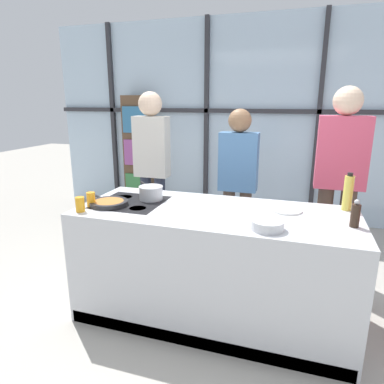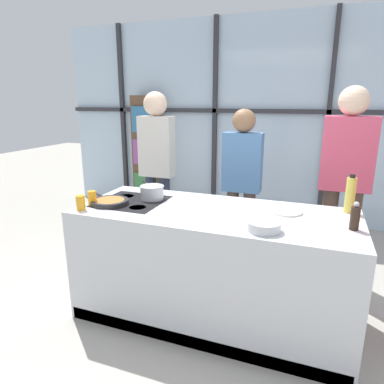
{
  "view_description": "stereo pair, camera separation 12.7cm",
  "coord_description": "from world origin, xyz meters",
  "px_view_note": "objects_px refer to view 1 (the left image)",
  "views": [
    {
      "loc": [
        0.58,
        -2.37,
        1.69
      ],
      "look_at": [
        -0.21,
        0.1,
        0.99
      ],
      "focal_mm": 32.0,
      "sensor_mm": 36.0,
      "label": 1
    },
    {
      "loc": [
        0.7,
        -2.33,
        1.69
      ],
      "look_at": [
        -0.21,
        0.1,
        0.99
      ],
      "focal_mm": 32.0,
      "sensor_mm": 36.0,
      "label": 2
    }
  ],
  "objects_px": {
    "spectator_center_left": "(238,178)",
    "saucepan": "(151,192)",
    "white_plate": "(287,210)",
    "mixing_bowl": "(268,225)",
    "juice_glass_far": "(91,199)",
    "spectator_center_right": "(340,173)",
    "spectator_far_left": "(152,161)",
    "juice_glass_near": "(80,204)",
    "frying_pan": "(108,203)",
    "pepper_grinder": "(355,215)",
    "oil_bottle": "(348,193)"
  },
  "relations": [
    {
      "from": "saucepan",
      "to": "white_plate",
      "type": "bearing_deg",
      "value": 1.14
    },
    {
      "from": "juice_glass_near",
      "to": "saucepan",
      "type": "bearing_deg",
      "value": 51.61
    },
    {
      "from": "spectator_far_left",
      "to": "frying_pan",
      "type": "height_order",
      "value": "spectator_far_left"
    },
    {
      "from": "spectator_center_right",
      "to": "juice_glass_near",
      "type": "relative_size",
      "value": 16.23
    },
    {
      "from": "spectator_center_left",
      "to": "mixing_bowl",
      "type": "distance_m",
      "value": 1.3
    },
    {
      "from": "spectator_far_left",
      "to": "spectator_center_right",
      "type": "distance_m",
      "value": 1.87
    },
    {
      "from": "juice_glass_far",
      "to": "spectator_center_right",
      "type": "bearing_deg",
      "value": 31.37
    },
    {
      "from": "white_plate",
      "to": "juice_glass_near",
      "type": "bearing_deg",
      "value": -161.78
    },
    {
      "from": "frying_pan",
      "to": "oil_bottle",
      "type": "bearing_deg",
      "value": 13.81
    },
    {
      "from": "white_plate",
      "to": "mixing_bowl",
      "type": "relative_size",
      "value": 1.06
    },
    {
      "from": "spectator_center_right",
      "to": "frying_pan",
      "type": "distance_m",
      "value": 2.07
    },
    {
      "from": "white_plate",
      "to": "pepper_grinder",
      "type": "distance_m",
      "value": 0.49
    },
    {
      "from": "oil_bottle",
      "to": "mixing_bowl",
      "type": "bearing_deg",
      "value": -131.4
    },
    {
      "from": "spectator_far_left",
      "to": "saucepan",
      "type": "bearing_deg",
      "value": 113.47
    },
    {
      "from": "spectator_center_left",
      "to": "spectator_far_left",
      "type": "bearing_deg",
      "value": 0.0
    },
    {
      "from": "spectator_far_left",
      "to": "juice_glass_near",
      "type": "distance_m",
      "value": 1.29
    },
    {
      "from": "spectator_center_right",
      "to": "pepper_grinder",
      "type": "height_order",
      "value": "spectator_center_right"
    },
    {
      "from": "juice_glass_near",
      "to": "frying_pan",
      "type": "bearing_deg",
      "value": 62.92
    },
    {
      "from": "spectator_center_right",
      "to": "pepper_grinder",
      "type": "xyz_separation_m",
      "value": [
        0.01,
        -1.01,
        -0.07
      ]
    },
    {
      "from": "white_plate",
      "to": "mixing_bowl",
      "type": "bearing_deg",
      "value": -103.12
    },
    {
      "from": "spectator_center_left",
      "to": "spectator_center_right",
      "type": "xyz_separation_m",
      "value": [
        0.94,
        0.0,
        0.11
      ]
    },
    {
      "from": "spectator_far_left",
      "to": "pepper_grinder",
      "type": "xyz_separation_m",
      "value": [
        1.89,
        -1.01,
        -0.08
      ]
    },
    {
      "from": "spectator_center_right",
      "to": "juice_glass_near",
      "type": "height_order",
      "value": "spectator_center_right"
    },
    {
      "from": "frying_pan",
      "to": "pepper_grinder",
      "type": "height_order",
      "value": "pepper_grinder"
    },
    {
      "from": "juice_glass_far",
      "to": "spectator_center_left",
      "type": "bearing_deg",
      "value": 50.59
    },
    {
      "from": "spectator_far_left",
      "to": "pepper_grinder",
      "type": "distance_m",
      "value": 2.14
    },
    {
      "from": "spectator_center_left",
      "to": "saucepan",
      "type": "bearing_deg",
      "value": 55.04
    },
    {
      "from": "pepper_grinder",
      "to": "juice_glass_near",
      "type": "relative_size",
      "value": 1.67
    },
    {
      "from": "spectator_center_right",
      "to": "juice_glass_near",
      "type": "bearing_deg",
      "value": 34.38
    },
    {
      "from": "juice_glass_near",
      "to": "juice_glass_far",
      "type": "bearing_deg",
      "value": 90.0
    },
    {
      "from": "spectator_center_left",
      "to": "spectator_center_right",
      "type": "distance_m",
      "value": 0.94
    },
    {
      "from": "spectator_center_left",
      "to": "pepper_grinder",
      "type": "distance_m",
      "value": 1.39
    },
    {
      "from": "pepper_grinder",
      "to": "juice_glass_far",
      "type": "distance_m",
      "value": 1.9
    },
    {
      "from": "spectator_center_right",
      "to": "spectator_center_left",
      "type": "bearing_deg",
      "value": 0.0
    },
    {
      "from": "mixing_bowl",
      "to": "juice_glass_near",
      "type": "xyz_separation_m",
      "value": [
        -1.36,
        -0.05,
        0.02
      ]
    },
    {
      "from": "spectator_center_right",
      "to": "juice_glass_near",
      "type": "xyz_separation_m",
      "value": [
        -1.88,
        -1.28,
        -0.1
      ]
    },
    {
      "from": "white_plate",
      "to": "juice_glass_far",
      "type": "bearing_deg",
      "value": -166.87
    },
    {
      "from": "juice_glass_near",
      "to": "mixing_bowl",
      "type": "bearing_deg",
      "value": 2.23
    },
    {
      "from": "saucepan",
      "to": "spectator_far_left",
      "type": "bearing_deg",
      "value": 113.47
    },
    {
      "from": "spectator_far_left",
      "to": "juice_glass_far",
      "type": "relative_size",
      "value": 15.93
    },
    {
      "from": "white_plate",
      "to": "mixing_bowl",
      "type": "xyz_separation_m",
      "value": [
        -0.1,
        -0.43,
        0.03
      ]
    },
    {
      "from": "spectator_center_right",
      "to": "white_plate",
      "type": "height_order",
      "value": "spectator_center_right"
    },
    {
      "from": "mixing_bowl",
      "to": "oil_bottle",
      "type": "relative_size",
      "value": 0.74
    },
    {
      "from": "white_plate",
      "to": "mixing_bowl",
      "type": "distance_m",
      "value": 0.44
    },
    {
      "from": "spectator_center_left",
      "to": "juice_glass_far",
      "type": "distance_m",
      "value": 1.48
    },
    {
      "from": "white_plate",
      "to": "mixing_bowl",
      "type": "height_order",
      "value": "mixing_bowl"
    },
    {
      "from": "pepper_grinder",
      "to": "juice_glass_near",
      "type": "distance_m",
      "value": 1.91
    },
    {
      "from": "spectator_far_left",
      "to": "spectator_center_right",
      "type": "xyz_separation_m",
      "value": [
        1.87,
        0.0,
        -0.01
      ]
    },
    {
      "from": "oil_bottle",
      "to": "juice_glass_far",
      "type": "xyz_separation_m",
      "value": [
        -1.88,
        -0.51,
        -0.08
      ]
    },
    {
      "from": "frying_pan",
      "to": "oil_bottle",
      "type": "xyz_separation_m",
      "value": [
        1.77,
        0.44,
        0.12
      ]
    }
  ]
}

